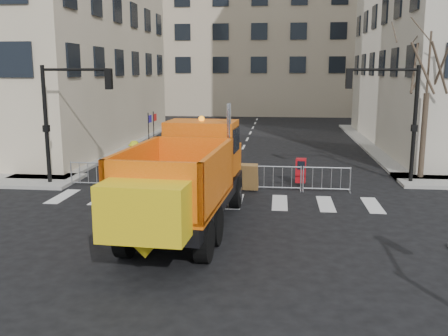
# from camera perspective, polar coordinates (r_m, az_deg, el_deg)

# --- Properties ---
(ground) EXTENTS (120.00, 120.00, 0.00)m
(ground) POSITION_cam_1_polar(r_m,az_deg,el_deg) (14.93, -3.41, -9.14)
(ground) COLOR black
(ground) RESTS_ON ground
(sidewalk_back) EXTENTS (64.00, 5.00, 0.15)m
(sidewalk_back) POSITION_cam_1_polar(r_m,az_deg,el_deg) (23.00, 0.16, -1.69)
(sidewalk_back) COLOR gray
(sidewalk_back) RESTS_ON ground
(building_far) EXTENTS (30.00, 18.00, 24.00)m
(building_far) POSITION_cam_1_polar(r_m,az_deg,el_deg) (66.20, 4.43, 16.96)
(building_far) COLOR #B8A78D
(building_far) RESTS_ON ground
(traffic_light_left) EXTENTS (0.18, 0.18, 5.40)m
(traffic_light_left) POSITION_cam_1_polar(r_m,az_deg,el_deg) (23.84, -19.66, 4.52)
(traffic_light_left) COLOR black
(traffic_light_left) RESTS_ON ground
(traffic_light_right) EXTENTS (0.18, 0.18, 5.40)m
(traffic_light_right) POSITION_cam_1_polar(r_m,az_deg,el_deg) (24.21, 20.94, 4.52)
(traffic_light_right) COLOR black
(traffic_light_right) RESTS_ON ground
(crowd_barriers) EXTENTS (12.60, 0.60, 1.10)m
(crowd_barriers) POSITION_cam_1_polar(r_m,az_deg,el_deg) (22.12, -2.02, -0.95)
(crowd_barriers) COLOR #9EA0A5
(crowd_barriers) RESTS_ON ground
(street_tree) EXTENTS (3.00, 3.00, 7.50)m
(street_tree) POSITION_cam_1_polar(r_m,az_deg,el_deg) (25.27, 22.09, 7.08)
(street_tree) COLOR #382B21
(street_tree) RESTS_ON ground
(plow_truck) EXTENTS (3.66, 10.66, 4.08)m
(plow_truck) POSITION_cam_1_polar(r_m,az_deg,el_deg) (16.02, -4.31, -1.00)
(plow_truck) COLOR black
(plow_truck) RESTS_ON ground
(cop_a) EXTENTS (0.70, 0.55, 1.71)m
(cop_a) POSITION_cam_1_polar(r_m,az_deg,el_deg) (21.45, -1.86, -0.49)
(cop_a) COLOR black
(cop_a) RESTS_ON ground
(cop_b) EXTENTS (0.90, 0.77, 1.61)m
(cop_b) POSITION_cam_1_polar(r_m,az_deg,el_deg) (21.10, -3.12, -0.84)
(cop_b) COLOR black
(cop_b) RESTS_ON ground
(cop_c) EXTENTS (0.90, 1.30, 2.06)m
(cop_c) POSITION_cam_1_polar(r_m,az_deg,el_deg) (21.47, -2.82, -0.02)
(cop_c) COLOR black
(cop_c) RESTS_ON ground
(worker) EXTENTS (1.22, 0.97, 1.66)m
(worker) POSITION_cam_1_polar(r_m,az_deg,el_deg) (24.73, -10.17, 1.18)
(worker) COLOR gold
(worker) RESTS_ON sidewalk_back
(newspaper_box) EXTENTS (0.49, 0.45, 1.10)m
(newspaper_box) POSITION_cam_1_polar(r_m,az_deg,el_deg) (22.90, 8.77, -0.28)
(newspaper_box) COLOR #B90E16
(newspaper_box) RESTS_ON sidewalk_back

